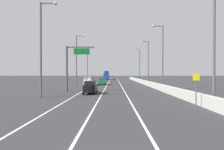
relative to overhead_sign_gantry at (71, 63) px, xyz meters
The scene contains 19 objects.
ground_plane 36.53m from the overhead_sign_gantry, 78.44° to the left, with size 320.00×320.00×0.00m, color #2D2D30.
lane_stripe_left 26.96m from the overhead_sign_gantry, 86.20° to the left, with size 0.16×130.00×0.00m, color silver.
lane_stripe_center 27.41m from the overhead_sign_gantry, 78.77° to the left, with size 0.16×130.00×0.00m, color silver.
lane_stripe_right 28.30m from the overhead_sign_gantry, 71.71° to the left, with size 0.16×130.00×0.00m, color silver.
jersey_barrier_right 19.55m from the overhead_sign_gantry, 36.99° to the left, with size 0.60×120.00×1.10m, color #B2ADA3.
overhead_sign_gantry is the anchor object (origin of this frame).
speed_advisory_sign 21.15m from the overhead_sign_gantry, 46.75° to the right, with size 0.60×0.11×3.00m.
lamp_post_right_near 21.77m from the overhead_sign_gantry, 42.42° to the right, with size 2.14×0.44×11.77m.
lamp_post_right_second 16.17m from the overhead_sign_gantry, 13.44° to the left, with size 2.14×0.44×11.77m.
lamp_post_right_third 27.36m from the overhead_sign_gantry, 54.05° to the left, with size 2.14×0.44×11.77m.
lamp_post_right_fourth 43.54m from the overhead_sign_gantry, 68.44° to the left, with size 2.14×0.44×11.77m.
lamp_post_left_near 9.00m from the overhead_sign_gantry, 101.16° to the right, with size 2.14×0.44×11.77m.
lamp_post_left_mid 13.61m from the overhead_sign_gantry, 95.82° to the left, with size 2.14×0.44×11.77m.
lamp_post_left_far 35.53m from the overhead_sign_gantry, 92.73° to the left, with size 2.14×0.44×11.77m.
car_white_0 16.32m from the overhead_sign_gantry, 87.32° to the left, with size 1.88×4.20×2.14m.
car_black_1 6.03m from the overhead_sign_gantry, 41.66° to the right, with size 1.79×4.48×1.89m.
car_green_2 20.69m from the overhead_sign_gantry, 78.88° to the left, with size 1.85×4.11×1.86m.
car_red_3 21.89m from the overhead_sign_gantry, 87.96° to the left, with size 1.97×4.21×1.88m.
box_truck 59.83m from the overhead_sign_gantry, 86.56° to the left, with size 2.59×8.91×3.99m.
Camera 1 is at (-0.24, -5.20, 3.07)m, focal length 33.08 mm.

